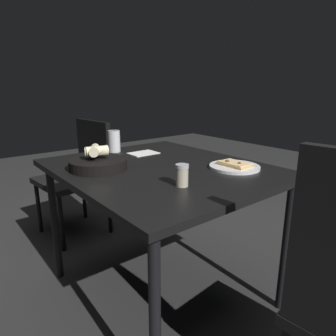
{
  "coord_description": "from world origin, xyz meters",
  "views": [
    {
      "loc": [
        -0.87,
        -1.14,
        1.09
      ],
      "look_at": [
        -0.01,
        -0.08,
        0.72
      ],
      "focal_mm": 32.34,
      "sensor_mm": 36.0,
      "label": 1
    }
  ],
  "objects_px": {
    "bread_basket": "(98,162)",
    "pepper_shaker": "(182,177)",
    "beer_glass": "(114,142)",
    "dining_table": "(161,178)",
    "pizza_plate": "(234,166)",
    "chair_far": "(81,169)"
  },
  "relations": [
    {
      "from": "bread_basket",
      "to": "pepper_shaker",
      "type": "relative_size",
      "value": 3.05
    },
    {
      "from": "beer_glass",
      "to": "pepper_shaker",
      "type": "height_order",
      "value": "beer_glass"
    },
    {
      "from": "beer_glass",
      "to": "pepper_shaker",
      "type": "distance_m",
      "value": 0.74
    },
    {
      "from": "dining_table",
      "to": "pizza_plate",
      "type": "xyz_separation_m",
      "value": [
        0.25,
        -0.25,
        0.07
      ]
    },
    {
      "from": "beer_glass",
      "to": "pizza_plate",
      "type": "bearing_deg",
      "value": -68.95
    },
    {
      "from": "pizza_plate",
      "to": "beer_glass",
      "type": "distance_m",
      "value": 0.74
    },
    {
      "from": "pepper_shaker",
      "to": "chair_far",
      "type": "distance_m",
      "value": 1.29
    },
    {
      "from": "pepper_shaker",
      "to": "dining_table",
      "type": "bearing_deg",
      "value": 68.2
    },
    {
      "from": "dining_table",
      "to": "pepper_shaker",
      "type": "xyz_separation_m",
      "value": [
        -0.12,
        -0.29,
        0.1
      ]
    },
    {
      "from": "pizza_plate",
      "to": "pepper_shaker",
      "type": "bearing_deg",
      "value": -173.52
    },
    {
      "from": "dining_table",
      "to": "pizza_plate",
      "type": "distance_m",
      "value": 0.36
    },
    {
      "from": "bread_basket",
      "to": "beer_glass",
      "type": "relative_size",
      "value": 2.12
    },
    {
      "from": "beer_glass",
      "to": "chair_far",
      "type": "height_order",
      "value": "chair_far"
    },
    {
      "from": "dining_table",
      "to": "chair_far",
      "type": "relative_size",
      "value": 1.28
    },
    {
      "from": "bread_basket",
      "to": "pepper_shaker",
      "type": "xyz_separation_m",
      "value": [
        0.14,
        -0.44,
        0.01
      ]
    },
    {
      "from": "chair_far",
      "to": "beer_glass",
      "type": "bearing_deg",
      "value": -89.21
    },
    {
      "from": "bread_basket",
      "to": "beer_glass",
      "type": "bearing_deg",
      "value": 49.99
    },
    {
      "from": "dining_table",
      "to": "bread_basket",
      "type": "xyz_separation_m",
      "value": [
        -0.26,
        0.14,
        0.09
      ]
    },
    {
      "from": "pepper_shaker",
      "to": "chair_far",
      "type": "height_order",
      "value": "chair_far"
    },
    {
      "from": "pizza_plate",
      "to": "bread_basket",
      "type": "bearing_deg",
      "value": 142.49
    },
    {
      "from": "pepper_shaker",
      "to": "chair_far",
      "type": "bearing_deg",
      "value": 85.52
    },
    {
      "from": "pizza_plate",
      "to": "bread_basket",
      "type": "height_order",
      "value": "bread_basket"
    }
  ]
}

